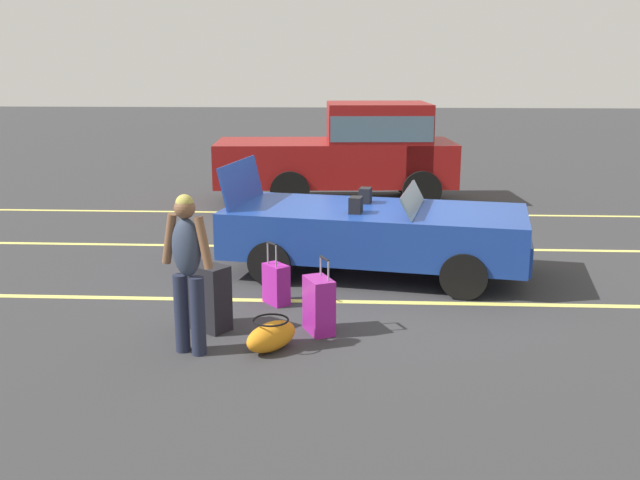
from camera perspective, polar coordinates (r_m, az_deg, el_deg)
name	(u,v)px	position (r m, az deg, el deg)	size (l,w,h in m)	color
ground_plane	(374,273)	(10.08, 4.36, -2.70)	(80.00, 80.00, 0.00)	#333335
lot_line_near	(376,302)	(8.88, 4.53, -5.02)	(18.00, 0.12, 0.01)	#EAE066
lot_line_mid	(372,248)	(11.47, 4.20, -0.64)	(18.00, 0.12, 0.01)	#EAE066
lot_line_far	(369,214)	(14.10, 3.99, 2.11)	(18.00, 0.12, 0.01)	#EAE066
convertible_car	(389,234)	(9.90, 5.55, 0.51)	(4.38, 2.48, 1.54)	navy
suitcase_large_black	(208,297)	(7.98, -8.98, -4.57)	(0.55, 0.50, 0.74)	black
suitcase_medium_bright	(319,305)	(7.80, -0.09, -5.27)	(0.39, 0.46, 0.85)	#991E8C
suitcase_small_carryon	(276,284)	(8.76, -3.53, -3.54)	(0.37, 0.39, 0.79)	#991E8C
duffel_bag	(271,336)	(7.39, -3.94, -7.69)	(0.63, 0.69, 0.34)	orange
traveler_person	(187,266)	(7.19, -10.62, -2.03)	(0.59, 0.32, 1.65)	#1E2338
parked_pickup_truck_near	(355,150)	(15.21, 2.80, 7.22)	(5.12, 2.32, 2.10)	maroon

